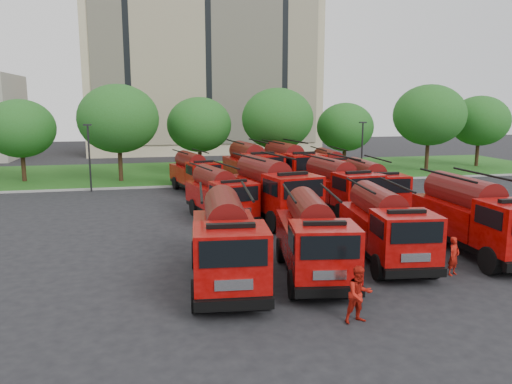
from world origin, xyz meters
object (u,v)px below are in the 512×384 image
firefighter_1 (358,322)px  firefighter_4 (303,246)px  fire_truck_4 (220,194)px  fire_truck_5 (272,190)px  firefighter_5 (413,220)px  fire_truck_3 (477,217)px  fire_truck_2 (385,225)px  fire_truck_10 (290,166)px  fire_truck_8 (195,173)px  firefighter_0 (452,275)px  fire_truck_1 (313,237)px  fire_truck_11 (332,170)px  fire_truck_0 (227,241)px  fire_truck_6 (338,186)px  fire_truck_7 (370,186)px  fire_truck_9 (251,167)px

firefighter_1 → firefighter_4: (0.85, 8.29, 0.00)m
fire_truck_4 → firefighter_4: size_ratio=3.53×
fire_truck_5 → firefighter_5: fire_truck_5 is taller
fire_truck_3 → firefighter_1: size_ratio=4.08×
fire_truck_2 → fire_truck_10: fire_truck_10 is taller
fire_truck_8 → firefighter_5: size_ratio=4.56×
fire_truck_8 → firefighter_0: (8.20, -20.80, -1.47)m
fire_truck_1 → fire_truck_11: 20.22m
fire_truck_1 → firefighter_4: 4.22m
fire_truck_0 → fire_truck_3: fire_truck_3 is taller
fire_truck_3 → fire_truck_6: (-2.82, 9.50, -0.06)m
fire_truck_1 → fire_truck_3: 8.12m
firefighter_5 → fire_truck_7: bearing=-32.4°
fire_truck_1 → fire_truck_6: 11.87m
firefighter_0 → firefighter_1: 6.30m
fire_truck_0 → fire_truck_2: fire_truck_0 is taller
fire_truck_0 → firefighter_4: fire_truck_0 is taller
fire_truck_7 → fire_truck_8: (-10.12, 8.99, -0.07)m
fire_truck_8 → firefighter_0: bearing=-81.7°
fire_truck_9 → fire_truck_11: fire_truck_9 is taller
fire_truck_4 → fire_truck_11: 13.19m
fire_truck_4 → fire_truck_11: (10.07, 8.53, 0.03)m
fire_truck_7 → firefighter_1: (-7.32, -15.06, -1.54)m
fire_truck_4 → firefighter_5: size_ratio=4.60×
fire_truck_0 → firefighter_1: bearing=-46.0°
fire_truck_10 → firefighter_1: bearing=-108.6°
fire_truck_11 → firefighter_5: size_ratio=4.51×
fire_truck_4 → fire_truck_8: bearing=80.8°
fire_truck_7 → firefighter_4: bearing=-131.5°
fire_truck_11 → firefighter_5: bearing=-83.9°
fire_truck_3 → fire_truck_5: 11.12m
fire_truck_1 → fire_truck_11: (7.84, 18.64, -0.01)m
fire_truck_0 → fire_truck_9: 20.50m
fire_truck_10 → firefighter_4: fire_truck_10 is taller
fire_truck_6 → fire_truck_7: fire_truck_6 is taller
fire_truck_2 → fire_truck_9: 18.67m
fire_truck_0 → firefighter_5: (12.11, 7.77, -1.63)m
fire_truck_2 → firefighter_5: fire_truck_2 is taller
firefighter_1 → fire_truck_11: bearing=62.3°
fire_truck_11 → fire_truck_4: bearing=-138.0°
fire_truck_4 → fire_truck_9: (3.85, 9.57, 0.31)m
fire_truck_0 → firefighter_1: 5.72m
fire_truck_0 → firefighter_5: 14.48m
fire_truck_3 → fire_truck_9: (-6.42, 18.53, 0.12)m
fire_truck_1 → firefighter_5: 11.63m
fire_truck_6 → firefighter_1: (-5.22, -15.11, -1.62)m
fire_truck_9 → fire_truck_10: 3.01m
fire_truck_7 → fire_truck_8: fire_truck_7 is taller
fire_truck_9 → firefighter_1: fire_truck_9 is taller
fire_truck_3 → fire_truck_8: bearing=121.2°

